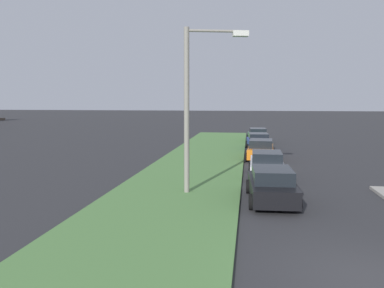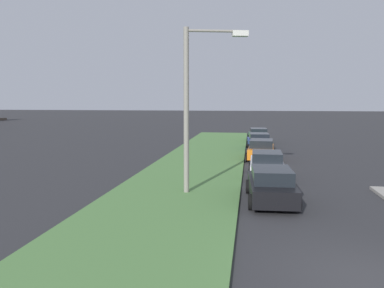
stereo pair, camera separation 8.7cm
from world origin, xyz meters
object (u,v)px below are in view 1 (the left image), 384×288
at_px(parked_car_green, 258,135).
at_px(streetlight, 195,99).
at_px(parked_car_black, 272,185).
at_px(parked_car_blue, 258,142).
at_px(parked_car_orange, 261,150).
at_px(parked_car_white, 267,165).

bearing_deg(parked_car_green, streetlight, 168.59).
height_order(parked_car_black, streetlight, streetlight).
height_order(parked_car_black, parked_car_green, same).
xyz_separation_m(parked_car_blue, parked_car_green, (6.03, -0.07, 0.00)).
relative_size(parked_car_orange, streetlight, 0.59).
relative_size(parked_car_white, parked_car_green, 0.98).
xyz_separation_m(parked_car_blue, streetlight, (-16.40, 3.25, 3.67)).
relative_size(parked_car_green, streetlight, 0.59).
bearing_deg(parked_car_orange, parked_car_white, -175.87).
bearing_deg(parked_car_orange, parked_car_green, 3.03).
relative_size(parked_car_white, parked_car_orange, 0.98).
distance_m(parked_car_black, streetlight, 5.08).
relative_size(parked_car_white, parked_car_blue, 0.98).
height_order(parked_car_orange, parked_car_blue, same).
height_order(parked_car_black, parked_car_blue, same).
distance_m(parked_car_white, parked_car_blue, 11.93).
bearing_deg(parked_car_white, parked_car_orange, 1.71).
bearing_deg(parked_car_black, streetlight, 74.74).
distance_m(parked_car_blue, parked_car_green, 6.03).
bearing_deg(parked_car_white, parked_car_blue, 1.56).
xyz_separation_m(parked_car_black, parked_car_blue, (17.16, 0.19, 0.00)).
distance_m(parked_car_white, parked_car_green, 17.96).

